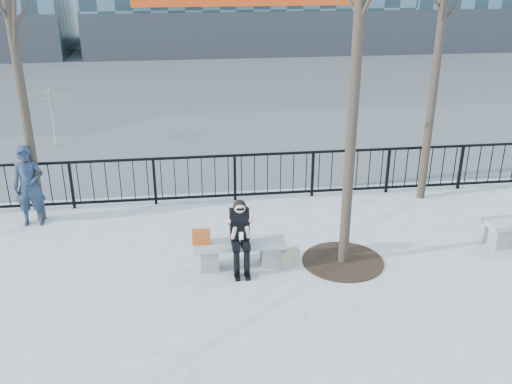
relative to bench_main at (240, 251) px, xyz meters
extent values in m
plane|color=#999994|center=(0.00, 0.00, -0.30)|extent=(120.00, 120.00, 0.00)
cube|color=#474747|center=(0.00, 15.00, -0.30)|extent=(60.00, 23.00, 0.01)
cube|color=black|center=(0.00, 3.00, 0.78)|extent=(14.00, 0.05, 0.05)
cube|color=black|center=(0.00, 3.00, -0.18)|extent=(14.00, 0.05, 0.05)
cube|color=#2D2D30|center=(3.00, 21.96, 0.90)|extent=(18.00, 0.08, 2.40)
cylinder|color=black|center=(1.90, -0.10, 3.45)|extent=(0.18, 0.18, 7.50)
cylinder|color=black|center=(-4.00, 2.50, 2.95)|extent=(0.18, 0.18, 6.50)
cylinder|color=black|center=(4.50, 2.60, 3.20)|extent=(0.18, 0.18, 7.00)
cylinder|color=black|center=(1.90, -0.10, -0.29)|extent=(1.50, 1.50, 0.02)
cube|color=slate|center=(-0.55, 0.00, -0.10)|extent=(0.32, 0.38, 0.40)
cube|color=slate|center=(0.55, 0.00, -0.10)|extent=(0.32, 0.38, 0.40)
cube|color=gray|center=(0.00, 0.00, 0.14)|extent=(1.65, 0.46, 0.09)
cube|color=slate|center=(5.06, 0.15, -0.08)|extent=(0.35, 0.41, 0.43)
cube|color=#B24615|center=(-0.68, 0.02, 0.32)|extent=(0.33, 0.17, 0.26)
cube|color=tan|center=(0.89, -0.14, -0.13)|extent=(0.38, 0.28, 0.34)
imported|color=black|center=(-4.09, 2.28, 0.55)|extent=(0.64, 0.43, 1.71)
imported|color=#FAF137|center=(-4.70, 7.66, 0.55)|extent=(2.41, 2.43, 1.71)
camera|label=1|loc=(-0.86, -9.01, 4.95)|focal=40.00mm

